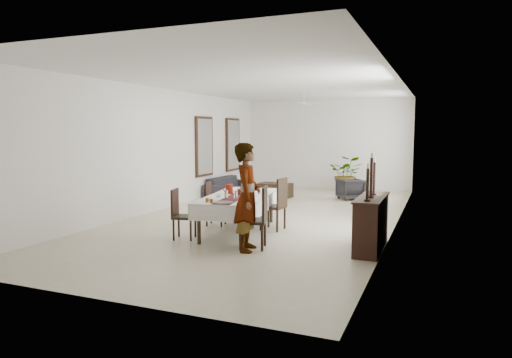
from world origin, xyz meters
name	(u,v)px	position (x,y,z in m)	size (l,w,h in m)	color
floor	(268,216)	(0.00, 0.00, 0.00)	(6.00, 12.00, 0.00)	beige
ceiling	(269,84)	(0.00, 0.00, 3.20)	(6.00, 12.00, 0.02)	white
wall_back	(326,144)	(0.00, 6.00, 1.60)	(6.00, 0.02, 3.20)	white
wall_front	(94,171)	(0.00, -6.00, 1.60)	(6.00, 0.02, 3.20)	white
wall_left	(163,149)	(-3.00, 0.00, 1.60)	(0.02, 12.00, 3.20)	white
wall_right	(398,153)	(3.00, 0.00, 1.60)	(0.02, 12.00, 3.20)	white
dining_table_top	(239,197)	(0.06, -1.89, 0.73)	(1.01, 2.43, 0.05)	black
table_leg_fl	(199,225)	(-0.21, -3.09, 0.35)	(0.07, 0.07, 0.71)	black
table_leg_fr	(246,228)	(0.67, -2.96, 0.35)	(0.07, 0.07, 0.71)	black
table_leg_bl	(234,205)	(-0.56, -0.81, 0.35)	(0.07, 0.07, 0.71)	black
table_leg_br	(271,207)	(0.32, -0.68, 0.35)	(0.07, 0.07, 0.71)	black
tablecloth_top	(239,195)	(0.06, -1.89, 0.76)	(1.19, 2.61, 0.01)	white
tablecloth_drape_left	(212,201)	(-0.53, -1.98, 0.62)	(0.01, 2.61, 0.30)	white
tablecloth_drape_right	(267,204)	(0.64, -1.80, 0.62)	(0.01, 2.61, 0.30)	white
tablecloth_drape_near	(219,214)	(0.26, -3.17, 0.62)	(1.19, 0.01, 0.30)	white
tablecloth_drape_far	(254,194)	(-0.14, -0.60, 0.62)	(1.19, 0.01, 0.30)	white
table_runner	(239,195)	(0.06, -1.89, 0.77)	(0.35, 2.53, 0.00)	#58191A
red_pitcher	(229,189)	(-0.21, -1.77, 0.87)	(0.15, 0.15, 0.20)	maroon
pitcher_handle	(225,189)	(-0.30, -1.79, 0.87)	(0.12, 0.12, 0.02)	maroon
wine_glass_near	(236,196)	(0.28, -2.52, 0.86)	(0.07, 0.07, 0.17)	white
wine_glass_mid	(226,195)	(0.04, -2.45, 0.86)	(0.07, 0.07, 0.17)	white
wine_glass_far	(242,191)	(0.10, -1.83, 0.86)	(0.07, 0.07, 0.17)	white
teacup_right	(246,198)	(0.45, -2.44, 0.80)	(0.09, 0.09, 0.06)	silver
saucer_right	(246,200)	(0.45, -2.44, 0.78)	(0.15, 0.15, 0.01)	silver
teacup_left	(220,196)	(-0.19, -2.28, 0.80)	(0.09, 0.09, 0.06)	white
saucer_left	(220,197)	(-0.19, -2.28, 0.78)	(0.15, 0.15, 0.01)	silver
plate_near_right	(243,202)	(0.53, -2.73, 0.78)	(0.24, 0.24, 0.02)	silver
bread_near_right	(243,201)	(0.53, -2.73, 0.80)	(0.09, 0.09, 0.09)	#DEB56C
plate_near_left	(213,200)	(-0.13, -2.68, 0.78)	(0.24, 0.24, 0.02)	white
plate_far_left	(231,191)	(-0.35, -1.39, 0.78)	(0.24, 0.24, 0.02)	white
serving_tray	(223,203)	(0.22, -2.93, 0.78)	(0.36, 0.36, 0.02)	#46464C
jam_jar_a	(211,201)	(0.00, -3.00, 0.81)	(0.06, 0.06, 0.08)	brown
jam_jar_b	(207,200)	(-0.11, -2.95, 0.81)	(0.06, 0.06, 0.08)	brown
fruit_basket	(244,191)	(0.07, -1.63, 0.82)	(0.30, 0.30, 0.10)	brown
fruit_red	(246,188)	(0.10, -1.60, 0.90)	(0.09, 0.09, 0.09)	maroon
fruit_green	(243,187)	(0.03, -1.60, 0.90)	(0.08, 0.08, 0.08)	olive
chair_right_near_seat	(253,221)	(0.82, -2.98, 0.49)	(0.47, 0.47, 0.05)	black
chair_right_near_leg_fl	(262,238)	(1.05, -3.12, 0.23)	(0.05, 0.05, 0.46)	black
chair_right_near_leg_fr	(265,233)	(0.96, -2.75, 0.23)	(0.05, 0.05, 0.46)	black
chair_right_near_leg_bl	(240,237)	(0.68, -3.21, 0.23)	(0.05, 0.05, 0.46)	black
chair_right_near_leg_br	(244,233)	(0.59, -2.84, 0.23)	(0.05, 0.05, 0.46)	black
chair_right_near_back	(265,203)	(1.03, -2.93, 0.81)	(0.47, 0.04, 0.60)	black
chair_right_far_seat	(273,207)	(0.62, -1.41, 0.49)	(0.47, 0.47, 0.05)	black
chair_right_far_leg_fl	(277,221)	(0.80, -1.62, 0.23)	(0.05, 0.05, 0.46)	black
chair_right_far_leg_fr	(285,218)	(0.83, -1.23, 0.23)	(0.05, 0.05, 0.46)	black
chair_right_far_leg_bl	(261,220)	(0.42, -1.58, 0.23)	(0.05, 0.05, 0.46)	black
chair_right_far_leg_br	(269,217)	(0.45, -1.20, 0.23)	(0.05, 0.05, 0.46)	black
chair_right_far_back	(282,192)	(0.84, -1.43, 0.81)	(0.47, 0.04, 0.60)	black
chair_left_near_seat	(184,217)	(-0.67, -2.83, 0.43)	(0.41, 0.41, 0.05)	black
chair_left_near_leg_fl	(179,227)	(-0.87, -2.71, 0.20)	(0.04, 0.04, 0.41)	black
chair_left_near_leg_fr	(174,230)	(-0.79, -3.04, 0.20)	(0.04, 0.04, 0.41)	black
chair_left_near_leg_bl	(195,227)	(-0.55, -2.63, 0.20)	(0.04, 0.04, 0.41)	black
chair_left_near_leg_br	(191,231)	(-0.46, -2.95, 0.20)	(0.04, 0.04, 0.41)	black
chair_left_near_back	(175,202)	(-0.85, -2.88, 0.71)	(0.41, 0.04, 0.52)	black
chair_left_far_seat	(216,206)	(-0.70, -1.44, 0.42)	(0.40, 0.40, 0.05)	black
chair_left_far_leg_fl	(211,215)	(-0.89, -1.31, 0.20)	(0.04, 0.04, 0.40)	black
chair_left_far_leg_fr	(207,217)	(-0.83, -1.63, 0.20)	(0.04, 0.04, 0.40)	black
chair_left_far_leg_bl	(225,215)	(-0.57, -1.25, 0.20)	(0.04, 0.04, 0.40)	black
chair_left_far_leg_br	(221,218)	(-0.51, -1.57, 0.20)	(0.04, 0.04, 0.40)	black
chair_left_far_back	(208,194)	(-0.88, -1.47, 0.70)	(0.40, 0.04, 0.51)	black
woman	(247,197)	(0.79, -3.16, 0.94)	(0.68, 0.45, 1.88)	#93959B
sideboard_body	(371,224)	(2.78, -2.28, 0.45)	(0.40, 1.52, 0.91)	black
sideboard_top	(372,198)	(2.78, -2.28, 0.92)	(0.44, 1.58, 0.03)	black
candlestick_near_base	(367,200)	(2.78, -2.84, 0.95)	(0.10, 0.10, 0.03)	black
candlestick_near_shaft	(368,184)	(2.78, -2.84, 1.22)	(0.05, 0.05, 0.51)	black
candlestick_near_candle	(368,166)	(2.78, -2.84, 1.52)	(0.04, 0.04, 0.08)	beige
candlestick_mid_base	(371,197)	(2.78, -2.43, 0.95)	(0.10, 0.10, 0.03)	black
candlestick_mid_shaft	(371,177)	(2.78, -2.43, 1.30)	(0.05, 0.05, 0.66)	black
candlestick_mid_candle	(372,155)	(2.78, -2.43, 1.67)	(0.04, 0.04, 0.08)	silver
candlestick_far_base	(374,194)	(2.78, -2.03, 0.95)	(0.10, 0.10, 0.03)	black
candlestick_far_shaft	(374,178)	(2.78, -2.03, 1.25)	(0.05, 0.05, 0.56)	black
candlestick_far_candle	(375,160)	(2.78, -2.03, 1.57)	(0.04, 0.04, 0.08)	beige
sofa	(229,186)	(-2.47, 2.96, 0.30)	(2.04, 0.80, 0.59)	#2B292F
armchair	(350,189)	(1.35, 3.52, 0.32)	(0.68, 0.70, 0.63)	#28262B
coffee_table	(275,190)	(-0.94, 3.08, 0.22)	(1.00, 0.67, 0.45)	black
potted_plant	(347,174)	(0.90, 5.23, 0.62)	(1.11, 0.96, 1.24)	#2C4F1F
mirror_frame_near	(204,146)	(-2.96, 2.20, 1.60)	(0.06, 1.05, 1.85)	black
mirror_glass_near	(205,147)	(-2.92, 2.20, 1.60)	(0.01, 0.90, 1.70)	silver
mirror_frame_far	(233,145)	(-2.96, 4.30, 1.60)	(0.06, 1.05, 1.85)	black
mirror_glass_far	(234,145)	(-2.92, 4.30, 1.60)	(0.01, 0.90, 1.70)	silver
fan_rod	(304,97)	(0.00, 3.00, 3.10)	(0.04, 0.04, 0.20)	silver
fan_hub	(304,103)	(0.00, 3.00, 2.90)	(0.16, 0.16, 0.08)	silver
fan_blade_n	(307,104)	(0.00, 3.35, 2.90)	(0.10, 0.55, 0.01)	beige
fan_blade_s	(300,103)	(0.00, 2.65, 2.90)	(0.10, 0.55, 0.01)	white
fan_blade_e	(315,103)	(0.35, 3.00, 2.90)	(0.55, 0.10, 0.01)	white
fan_blade_w	(293,104)	(-0.35, 3.00, 2.90)	(0.55, 0.10, 0.01)	silver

